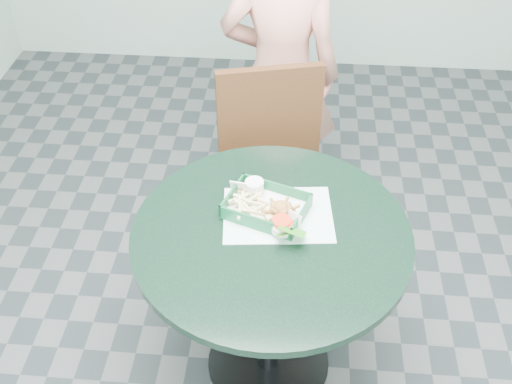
# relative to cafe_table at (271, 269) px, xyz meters

# --- Properties ---
(floor) EXTENTS (4.00, 5.00, 0.02)m
(floor) POSITION_rel_cafe_table_xyz_m (0.00, 0.00, -0.58)
(floor) COLOR #303335
(floor) RESTS_ON ground
(cafe_table) EXTENTS (0.92, 0.92, 0.75)m
(cafe_table) POSITION_rel_cafe_table_xyz_m (0.00, 0.00, 0.00)
(cafe_table) COLOR black
(cafe_table) RESTS_ON floor
(dining_chair) EXTENTS (0.46, 0.46, 0.93)m
(dining_chair) POSITION_rel_cafe_table_xyz_m (-0.06, 0.66, -0.05)
(dining_chair) COLOR brown
(dining_chair) RESTS_ON floor
(diner_person) EXTENTS (0.56, 0.38, 1.49)m
(diner_person) POSITION_rel_cafe_table_xyz_m (-0.02, 1.01, 0.17)
(diner_person) COLOR tan
(diner_person) RESTS_ON floor
(placemat) EXTENTS (0.39, 0.31, 0.00)m
(placemat) POSITION_rel_cafe_table_xyz_m (0.02, 0.08, 0.17)
(placemat) COLOR silver
(placemat) RESTS_ON cafe_table
(food_basket) EXTENTS (0.26, 0.19, 0.05)m
(food_basket) POSITION_rel_cafe_table_xyz_m (-0.02, 0.09, 0.19)
(food_basket) COLOR #11552E
(food_basket) RESTS_ON placemat
(crab_sandwich) EXTENTS (0.11, 0.11, 0.07)m
(crab_sandwich) POSITION_rel_cafe_table_xyz_m (0.04, 0.07, 0.22)
(crab_sandwich) COLOR #EFCA7C
(crab_sandwich) RESTS_ON food_basket
(fries_pile) EXTENTS (0.13, 0.14, 0.05)m
(fries_pile) POSITION_rel_cafe_table_xyz_m (-0.08, 0.08, 0.21)
(fries_pile) COLOR beige
(fries_pile) RESTS_ON food_basket
(sauce_ramekin) EXTENTS (0.07, 0.07, 0.04)m
(sauce_ramekin) POSITION_rel_cafe_table_xyz_m (-0.09, 0.15, 0.22)
(sauce_ramekin) COLOR silver
(sauce_ramekin) RESTS_ON food_basket
(garnish_cup) EXTENTS (0.11, 0.11, 0.04)m
(garnish_cup) POSITION_rel_cafe_table_xyz_m (0.07, 0.01, 0.21)
(garnish_cup) COLOR beige
(garnish_cup) RESTS_ON food_basket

